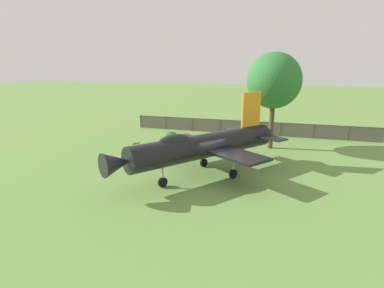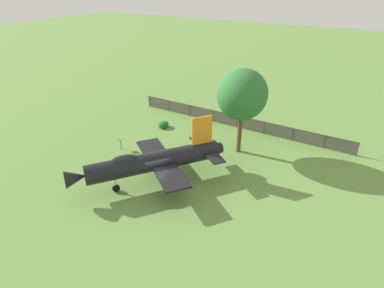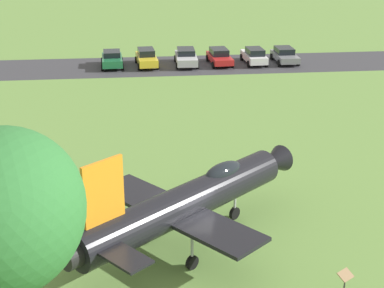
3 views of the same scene
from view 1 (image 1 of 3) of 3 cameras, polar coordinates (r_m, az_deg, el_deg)
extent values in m
plane|color=#668E42|center=(20.87, 2.42, -5.75)|extent=(200.00, 200.00, 0.00)
cylinder|color=black|center=(20.27, 2.48, -0.31)|extent=(9.72, 8.00, 1.59)
cone|color=black|center=(17.15, -13.49, -3.42)|extent=(2.09, 2.05, 1.35)
cylinder|color=black|center=(24.28, 13.02, 1.77)|extent=(1.06, 1.12, 0.95)
ellipsoid|color=black|center=(18.68, -3.24, 0.56)|extent=(2.29, 2.06, 0.84)
cube|color=orange|center=(22.75, 10.74, 6.23)|extent=(1.51, 1.21, 2.44)
cube|color=black|center=(18.91, 8.63, -2.15)|extent=(3.70, 3.96, 0.16)
cube|color=black|center=(22.56, -0.53, 0.69)|extent=(3.70, 3.96, 0.16)
cube|color=black|center=(22.35, 14.50, 1.04)|extent=(1.97, 2.10, 0.10)
cube|color=black|center=(24.52, 8.30, 2.49)|extent=(1.97, 2.10, 0.10)
cylinder|color=#A5A8AD|center=(18.68, -5.43, -4.69)|extent=(0.12, 0.12, 1.58)
cylinder|color=black|center=(18.95, -5.37, -6.95)|extent=(0.59, 0.51, 0.60)
cylinder|color=#A5A8AD|center=(20.19, 7.59, -3.29)|extent=(0.12, 0.12, 1.58)
cylinder|color=black|center=(20.44, 7.51, -5.41)|extent=(0.59, 0.51, 0.60)
cylinder|color=#A5A8AD|center=(22.31, 2.18, -1.48)|extent=(0.12, 0.12, 1.58)
cylinder|color=black|center=(22.53, 2.16, -3.42)|extent=(0.59, 0.51, 0.60)
cylinder|color=brown|center=(28.03, 14.29, 3.70)|extent=(0.43, 0.43, 4.44)
ellipsoid|color=#2D7033|center=(27.63, 14.75, 11.13)|extent=(5.16, 4.55, 4.69)
cylinder|color=#4C4238|center=(34.39, 31.66, 1.37)|extent=(0.08, 0.08, 1.47)
cylinder|color=#4C4238|center=(33.72, 26.49, 1.79)|extent=(0.08, 0.08, 1.47)
cylinder|color=#4C4238|center=(33.34, 21.15, 2.20)|extent=(0.08, 0.08, 1.47)
cylinder|color=#4C4238|center=(33.25, 15.74, 2.60)|extent=(0.08, 0.08, 1.47)
cylinder|color=#4C4238|center=(33.46, 10.35, 2.97)|extent=(0.08, 0.08, 1.47)
cylinder|color=#4C4238|center=(33.96, 5.06, 3.32)|extent=(0.08, 0.08, 1.47)
cylinder|color=#4C4238|center=(34.75, -0.03, 3.62)|extent=(0.08, 0.08, 1.47)
cylinder|color=#4C4238|center=(35.79, -4.87, 3.88)|extent=(0.08, 0.08, 1.47)
cylinder|color=#4C4238|center=(37.07, -9.40, 4.10)|extent=(0.08, 0.08, 1.47)
cylinder|color=#4C4238|center=(33.34, 10.40, 4.13)|extent=(0.99, 25.19, 0.05)
cube|color=#59544C|center=(33.46, 10.35, 2.97)|extent=(0.96, 25.19, 1.41)
ellipsoid|color=#235B26|center=(31.01, -3.82, 1.58)|extent=(1.35, 1.13, 0.71)
cylinder|color=#333333|center=(25.53, -10.10, -1.16)|extent=(0.06, 0.06, 0.90)
cube|color=olive|center=(25.39, -10.16, 0.08)|extent=(0.71, 0.70, 0.25)
camera|label=2|loc=(12.82, 111.01, 37.63)|focal=30.40mm
camera|label=3|loc=(42.15, 5.68, 22.70)|focal=54.61mm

